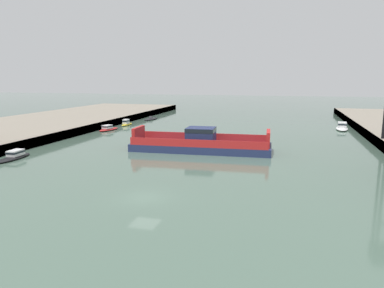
{
  "coord_description": "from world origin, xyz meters",
  "views": [
    {
      "loc": [
        12.38,
        -28.82,
        10.7
      ],
      "look_at": [
        0.0,
        16.61,
        2.0
      ],
      "focal_mm": 33.37,
      "sensor_mm": 36.0,
      "label": 1
    }
  ],
  "objects_px": {
    "chain_ferry": "(201,144)",
    "moored_boat_far_left": "(126,123)",
    "moored_boat_near_left": "(14,156)",
    "moored_boat_mid_left": "(108,128)",
    "moored_boat_mid_right": "(342,127)",
    "moored_boat_near_right": "(151,119)"
  },
  "relations": [
    {
      "from": "moored_boat_near_left",
      "to": "moored_boat_mid_right",
      "type": "distance_m",
      "value": 62.37
    },
    {
      "from": "moored_boat_near_left",
      "to": "moored_boat_mid_right",
      "type": "height_order",
      "value": "moored_boat_mid_right"
    },
    {
      "from": "chain_ferry",
      "to": "moored_boat_far_left",
      "type": "distance_m",
      "value": 33.62
    },
    {
      "from": "moored_boat_near_right",
      "to": "moored_boat_far_left",
      "type": "distance_m",
      "value": 12.48
    },
    {
      "from": "moored_boat_mid_left",
      "to": "chain_ferry",
      "type": "bearing_deg",
      "value": -32.96
    },
    {
      "from": "moored_boat_near_right",
      "to": "moored_boat_mid_left",
      "type": "bearing_deg",
      "value": -92.94
    },
    {
      "from": "moored_boat_near_left",
      "to": "moored_boat_near_right",
      "type": "height_order",
      "value": "moored_boat_near_left"
    },
    {
      "from": "moored_boat_mid_left",
      "to": "moored_boat_far_left",
      "type": "xyz_separation_m",
      "value": [
        0.02,
        8.63,
        0.1
      ]
    },
    {
      "from": "chain_ferry",
      "to": "moored_boat_far_left",
      "type": "xyz_separation_m",
      "value": [
        -23.6,
        23.94,
        -0.54
      ]
    },
    {
      "from": "chain_ferry",
      "to": "moored_boat_near_left",
      "type": "distance_m",
      "value": 25.89
    },
    {
      "from": "moored_boat_far_left",
      "to": "chain_ferry",
      "type": "bearing_deg",
      "value": -45.41
    },
    {
      "from": "moored_boat_far_left",
      "to": "moored_boat_near_right",
      "type": "bearing_deg",
      "value": 85.12
    },
    {
      "from": "moored_boat_mid_left",
      "to": "moored_boat_mid_right",
      "type": "xyz_separation_m",
      "value": [
        47.15,
        14.31,
        0.14
      ]
    },
    {
      "from": "moored_boat_near_right",
      "to": "moored_boat_mid_right",
      "type": "xyz_separation_m",
      "value": [
        46.06,
        -6.75,
        0.38
      ]
    },
    {
      "from": "moored_boat_near_right",
      "to": "moored_boat_mid_left",
      "type": "xyz_separation_m",
      "value": [
        -1.08,
        -21.06,
        0.24
      ]
    },
    {
      "from": "moored_boat_near_right",
      "to": "moored_boat_mid_right",
      "type": "distance_m",
      "value": 46.56
    },
    {
      "from": "moored_boat_mid_left",
      "to": "moored_boat_near_left",
      "type": "bearing_deg",
      "value": -88.57
    },
    {
      "from": "chain_ferry",
      "to": "moored_boat_near_right",
      "type": "bearing_deg",
      "value": 121.78
    },
    {
      "from": "moored_boat_near_right",
      "to": "moored_boat_mid_left",
      "type": "height_order",
      "value": "moored_boat_mid_left"
    },
    {
      "from": "moored_boat_mid_right",
      "to": "moored_boat_near_left",
      "type": "bearing_deg",
      "value": -138.16
    },
    {
      "from": "chain_ferry",
      "to": "moored_boat_far_left",
      "type": "relative_size",
      "value": 4.14
    },
    {
      "from": "chain_ferry",
      "to": "moored_boat_mid_left",
      "type": "bearing_deg",
      "value": 147.04
    }
  ]
}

